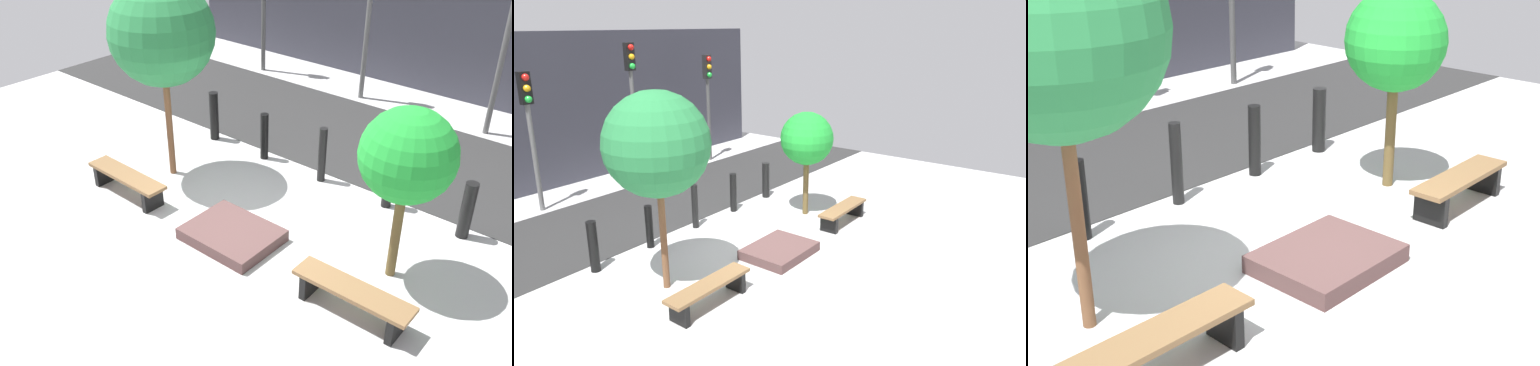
% 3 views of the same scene
% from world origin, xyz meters
% --- Properties ---
extents(ground_plane, '(18.00, 18.00, 0.00)m').
position_xyz_m(ground_plane, '(0.00, 0.00, 0.00)').
color(ground_plane, '#B0B0B0').
extents(road_strip, '(18.00, 3.45, 0.01)m').
position_xyz_m(road_strip, '(0.00, 4.31, 0.01)').
color(road_strip, '#2A2A2A').
rests_on(road_strip, ground).
extents(building_facade, '(16.20, 0.50, 4.41)m').
position_xyz_m(building_facade, '(0.00, 7.97, 2.21)').
color(building_facade, '#33333D').
rests_on(building_facade, ground).
extents(bench_left, '(1.72, 0.42, 0.43)m').
position_xyz_m(bench_left, '(-2.32, -0.31, 0.31)').
color(bench_left, black).
rests_on(bench_left, ground).
extents(bench_right, '(1.68, 0.44, 0.43)m').
position_xyz_m(bench_right, '(2.32, -0.31, 0.31)').
color(bench_right, black).
rests_on(bench_right, ground).
extents(planter_bed, '(1.40, 1.12, 0.20)m').
position_xyz_m(planter_bed, '(0.00, -0.11, 0.10)').
color(planter_bed, '#523836').
rests_on(planter_bed, ground).
extents(tree_behind_left_bench, '(1.82, 1.82, 3.59)m').
position_xyz_m(tree_behind_left_bench, '(-2.32, 0.76, 2.67)').
color(tree_behind_left_bench, brown).
rests_on(tree_behind_left_bench, ground).
extents(tree_behind_right_bench, '(1.29, 1.29, 2.59)m').
position_xyz_m(tree_behind_right_bench, '(2.32, 0.76, 1.93)').
color(tree_behind_right_bench, brown).
rests_on(tree_behind_right_bench, ground).
extents(bollard_far_left, '(0.19, 0.19, 1.03)m').
position_xyz_m(bollard_far_left, '(-2.73, 2.34, 0.52)').
color(bollard_far_left, black).
rests_on(bollard_far_left, ground).
extents(bollard_left, '(0.16, 0.16, 0.95)m').
position_xyz_m(bollard_left, '(-1.36, 2.34, 0.47)').
color(bollard_left, black).
rests_on(bollard_left, ground).
extents(bollard_center, '(0.15, 0.15, 1.06)m').
position_xyz_m(bollard_center, '(0.00, 2.34, 0.53)').
color(bollard_center, black).
rests_on(bollard_center, ground).
extents(bollard_right, '(0.17, 0.17, 1.00)m').
position_xyz_m(bollard_right, '(1.36, 2.34, 0.50)').
color(bollard_right, black).
rests_on(bollard_right, ground).
extents(bollard_far_right, '(0.20, 0.20, 0.97)m').
position_xyz_m(bollard_far_right, '(2.73, 2.34, 0.49)').
color(bollard_far_right, black).
rests_on(bollard_far_right, ground).
extents(traffic_light_mid_west, '(0.28, 0.27, 3.52)m').
position_xyz_m(traffic_light_mid_west, '(-1.57, 6.32, 2.44)').
color(traffic_light_mid_west, '#5C5C5C').
rests_on(traffic_light_mid_west, ground).
extents(traffic_light_mid_east, '(0.28, 0.27, 4.10)m').
position_xyz_m(traffic_light_mid_east, '(1.57, 6.32, 2.81)').
color(traffic_light_mid_east, '#565656').
rests_on(traffic_light_mid_east, ground).
extents(traffic_light_east, '(0.28, 0.27, 3.61)m').
position_xyz_m(traffic_light_east, '(4.71, 6.32, 2.50)').
color(traffic_light_east, '#4A4A4A').
rests_on(traffic_light_east, ground).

